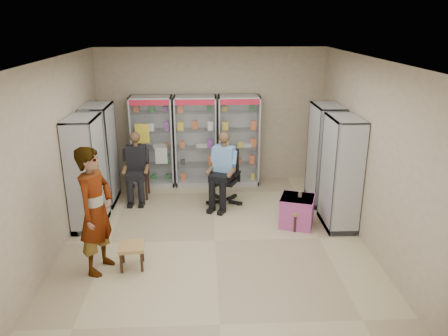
{
  "coord_description": "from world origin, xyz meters",
  "views": [
    {
      "loc": [
        -0.15,
        -6.6,
        3.58
      ],
      "look_at": [
        0.18,
        0.7,
        1.06
      ],
      "focal_mm": 35.0,
      "sensor_mm": 36.0,
      "label": 1
    }
  ],
  "objects_px": {
    "cabinet_right_near": "(341,173)",
    "standing_man": "(96,211)",
    "woven_stool_a": "(298,218)",
    "cabinet_right_far": "(324,155)",
    "cabinet_back_right": "(239,141)",
    "pink_trunk": "(297,211)",
    "cabinet_left_far": "(101,155)",
    "wooden_chair": "(138,176)",
    "woven_stool_b": "(132,256)",
    "office_chair": "(224,177)",
    "cabinet_back_mid": "(196,141)",
    "cabinet_back_left": "(153,142)",
    "cabinet_left_near": "(87,173)",
    "seated_shopkeeper": "(224,171)"
  },
  "relations": [
    {
      "from": "woven_stool_b",
      "to": "standing_man",
      "type": "xyz_separation_m",
      "value": [
        -0.46,
        -0.03,
        0.77
      ]
    },
    {
      "from": "cabinet_back_right",
      "to": "woven_stool_b",
      "type": "bearing_deg",
      "value": -118.14
    },
    {
      "from": "cabinet_back_right",
      "to": "cabinet_right_far",
      "type": "relative_size",
      "value": 1.0
    },
    {
      "from": "woven_stool_b",
      "to": "wooden_chair",
      "type": "bearing_deg",
      "value": 95.74
    },
    {
      "from": "cabinet_right_far",
      "to": "pink_trunk",
      "type": "relative_size",
      "value": 3.51
    },
    {
      "from": "woven_stool_a",
      "to": "cabinet_right_far",
      "type": "bearing_deg",
      "value": 57.67
    },
    {
      "from": "cabinet_back_left",
      "to": "cabinet_right_far",
      "type": "xyz_separation_m",
      "value": [
        3.53,
        -1.13,
        0.0
      ]
    },
    {
      "from": "cabinet_back_left",
      "to": "cabinet_right_near",
      "type": "relative_size",
      "value": 1.0
    },
    {
      "from": "seated_shopkeeper",
      "to": "woven_stool_a",
      "type": "distance_m",
      "value": 1.76
    },
    {
      "from": "cabinet_right_far",
      "to": "office_chair",
      "type": "distance_m",
      "value": 2.05
    },
    {
      "from": "cabinet_right_near",
      "to": "cabinet_back_right",
      "type": "bearing_deg",
      "value": 36.16
    },
    {
      "from": "cabinet_back_mid",
      "to": "standing_man",
      "type": "distance_m",
      "value": 3.79
    },
    {
      "from": "cabinet_back_left",
      "to": "cabinet_back_right",
      "type": "relative_size",
      "value": 1.0
    },
    {
      "from": "cabinet_right_far",
      "to": "seated_shopkeeper",
      "type": "bearing_deg",
      "value": 91.78
    },
    {
      "from": "cabinet_right_near",
      "to": "standing_man",
      "type": "bearing_deg",
      "value": 108.15
    },
    {
      "from": "cabinet_right_near",
      "to": "seated_shopkeeper",
      "type": "bearing_deg",
      "value": 62.57
    },
    {
      "from": "woven_stool_b",
      "to": "cabinet_back_right",
      "type": "bearing_deg",
      "value": 61.86
    },
    {
      "from": "cabinet_back_right",
      "to": "pink_trunk",
      "type": "height_order",
      "value": "cabinet_back_right"
    },
    {
      "from": "cabinet_right_near",
      "to": "seated_shopkeeper",
      "type": "height_order",
      "value": "cabinet_right_near"
    },
    {
      "from": "cabinet_right_far",
      "to": "cabinet_left_near",
      "type": "relative_size",
      "value": 1.0
    },
    {
      "from": "cabinet_back_left",
      "to": "standing_man",
      "type": "xyz_separation_m",
      "value": [
        -0.43,
        -3.53,
        -0.04
      ]
    },
    {
      "from": "cabinet_back_mid",
      "to": "cabinet_right_far",
      "type": "height_order",
      "value": "same"
    },
    {
      "from": "standing_man",
      "to": "cabinet_left_near",
      "type": "bearing_deg",
      "value": 36.62
    },
    {
      "from": "standing_man",
      "to": "cabinet_back_right",
      "type": "bearing_deg",
      "value": -15.18
    },
    {
      "from": "cabinet_left_near",
      "to": "seated_shopkeeper",
      "type": "xyz_separation_m",
      "value": [
        2.46,
        0.84,
        -0.29
      ]
    },
    {
      "from": "cabinet_right_near",
      "to": "standing_man",
      "type": "xyz_separation_m",
      "value": [
        -3.96,
        -1.3,
        -0.04
      ]
    },
    {
      "from": "cabinet_left_near",
      "to": "pink_trunk",
      "type": "bearing_deg",
      "value": 87.33
    },
    {
      "from": "woven_stool_a",
      "to": "woven_stool_b",
      "type": "bearing_deg",
      "value": -156.35
    },
    {
      "from": "cabinet_right_near",
      "to": "cabinet_back_left",
      "type": "bearing_deg",
      "value": 57.72
    },
    {
      "from": "cabinet_back_left",
      "to": "wooden_chair",
      "type": "xyz_separation_m",
      "value": [
        -0.25,
        -0.73,
        -0.53
      ]
    },
    {
      "from": "office_chair",
      "to": "woven_stool_b",
      "type": "xyz_separation_m",
      "value": [
        -1.5,
        -2.36,
        -0.37
      ]
    },
    {
      "from": "wooden_chair",
      "to": "woven_stool_b",
      "type": "xyz_separation_m",
      "value": [
        0.28,
        -2.77,
        -0.28
      ]
    },
    {
      "from": "cabinet_left_far",
      "to": "pink_trunk",
      "type": "distance_m",
      "value": 4.0
    },
    {
      "from": "cabinet_back_mid",
      "to": "woven_stool_a",
      "type": "relative_size",
      "value": 5.59
    },
    {
      "from": "cabinet_back_left",
      "to": "standing_man",
      "type": "relative_size",
      "value": 1.05
    },
    {
      "from": "standing_man",
      "to": "cabinet_left_far",
      "type": "bearing_deg",
      "value": 29.11
    },
    {
      "from": "cabinet_back_right",
      "to": "cabinet_back_mid",
      "type": "bearing_deg",
      "value": 180.0
    },
    {
      "from": "wooden_chair",
      "to": "cabinet_left_far",
      "type": "bearing_deg",
      "value": -163.61
    },
    {
      "from": "wooden_chair",
      "to": "office_chair",
      "type": "xyz_separation_m",
      "value": [
        1.78,
        -0.41,
        0.09
      ]
    },
    {
      "from": "pink_trunk",
      "to": "office_chair",
      "type": "bearing_deg",
      "value": 139.94
    },
    {
      "from": "woven_stool_b",
      "to": "woven_stool_a",
      "type": "bearing_deg",
      "value": 23.65
    },
    {
      "from": "cabinet_back_left",
      "to": "pink_trunk",
      "type": "xyz_separation_m",
      "value": [
        2.79,
        -2.2,
        -0.73
      ]
    },
    {
      "from": "seated_shopkeeper",
      "to": "pink_trunk",
      "type": "height_order",
      "value": "seated_shopkeeper"
    },
    {
      "from": "cabinet_left_near",
      "to": "wooden_chair",
      "type": "relative_size",
      "value": 2.13
    },
    {
      "from": "woven_stool_a",
      "to": "cabinet_back_left",
      "type": "bearing_deg",
      "value": 140.76
    },
    {
      "from": "office_chair",
      "to": "woven_stool_b",
      "type": "height_order",
      "value": "office_chair"
    },
    {
      "from": "cabinet_left_near",
      "to": "wooden_chair",
      "type": "xyz_separation_m",
      "value": [
        0.68,
        1.3,
        -0.53
      ]
    },
    {
      "from": "cabinet_back_right",
      "to": "wooden_chair",
      "type": "xyz_separation_m",
      "value": [
        -2.15,
        -0.73,
        -0.53
      ]
    },
    {
      "from": "cabinet_left_near",
      "to": "cabinet_back_right",
      "type": "bearing_deg",
      "value": 125.65
    },
    {
      "from": "cabinet_back_right",
      "to": "wooden_chair",
      "type": "distance_m",
      "value": 2.33
    }
  ]
}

